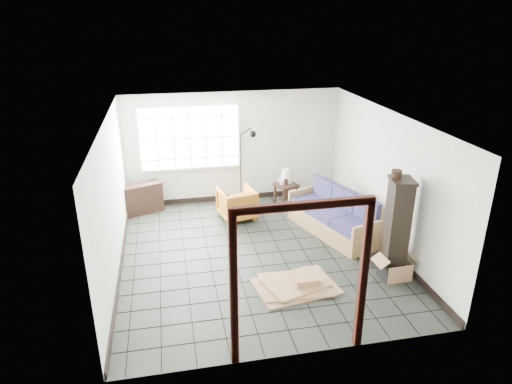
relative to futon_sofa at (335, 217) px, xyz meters
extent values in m
plane|color=black|center=(-1.76, -0.58, -0.34)|extent=(5.50, 5.50, 0.00)
cube|color=#B0B5AD|center=(-1.76, 2.17, 0.96)|extent=(5.00, 0.02, 2.60)
cube|color=#B0B5AD|center=(-1.76, -3.33, 0.96)|extent=(5.00, 0.02, 2.60)
cube|color=#B0B5AD|center=(-4.26, -0.58, 0.96)|extent=(0.02, 5.50, 2.60)
cube|color=#B0B5AD|center=(0.74, -0.58, 0.96)|extent=(0.02, 5.50, 2.60)
cube|color=white|center=(-1.76, -0.58, 2.26)|extent=(5.00, 5.50, 0.02)
cube|color=black|center=(-1.76, 2.15, -0.28)|extent=(4.95, 0.03, 0.12)
cube|color=black|center=(-4.24, -0.58, -0.28)|extent=(0.03, 5.45, 0.12)
cube|color=black|center=(0.72, -0.58, -0.28)|extent=(0.03, 5.45, 0.12)
cube|color=silver|center=(-2.76, 2.13, 1.26)|extent=(2.32, 0.06, 1.52)
cube|color=white|center=(-2.76, 2.09, 1.26)|extent=(2.20, 0.02, 1.40)
cube|color=#38130C|center=(-2.61, -3.28, 0.71)|extent=(0.10, 0.08, 2.10)
cube|color=#38130C|center=(-0.91, -3.28, 0.71)|extent=(0.10, 0.08, 2.10)
cube|color=#38130C|center=(-1.76, -3.28, 1.81)|extent=(1.80, 0.08, 0.10)
cube|color=olive|center=(-0.06, -0.02, -0.16)|extent=(1.39, 2.14, 0.36)
cube|color=olive|center=(0.27, -0.99, -0.02)|extent=(0.77, 0.31, 0.64)
cube|color=olive|center=(-0.39, 0.95, -0.02)|extent=(0.77, 0.31, 0.64)
cube|color=olive|center=(0.28, 0.09, 0.21)|extent=(0.72, 1.91, 0.70)
cube|color=#1A1D42|center=(0.13, -0.65, 0.10)|extent=(0.88, 0.83, 0.16)
cube|color=#1A1D42|center=(0.40, -0.56, 0.34)|extent=(0.34, 0.65, 0.52)
cube|color=#1A1D42|center=(-0.08, -0.03, 0.10)|extent=(0.88, 0.83, 0.16)
cube|color=#1A1D42|center=(0.19, 0.07, 0.34)|extent=(0.34, 0.65, 0.52)
cube|color=#1A1D42|center=(-0.29, 0.59, 0.10)|extent=(0.88, 0.83, 0.16)
cube|color=#1A1D42|center=(-0.02, 0.69, 0.34)|extent=(0.34, 0.65, 0.52)
imported|color=#9A5916|center=(-1.87, 1.10, 0.04)|extent=(0.85, 0.82, 0.75)
cube|color=black|center=(-0.62, 1.63, 0.14)|extent=(0.60, 0.60, 0.06)
cube|color=black|center=(-0.72, 1.39, -0.11)|extent=(0.06, 0.06, 0.46)
cube|color=black|center=(-0.38, 1.53, -0.11)|extent=(0.06, 0.06, 0.46)
cube|color=black|center=(-0.86, 1.73, -0.11)|extent=(0.06, 0.06, 0.46)
cube|color=black|center=(-0.52, 1.87, -0.11)|extent=(0.06, 0.06, 0.46)
cylinder|color=black|center=(-0.63, 1.59, 0.23)|extent=(0.10, 0.10, 0.13)
cylinder|color=black|center=(-0.63, 1.59, 0.34)|extent=(0.02, 0.02, 0.09)
cone|color=beige|center=(-0.63, 1.59, 0.45)|extent=(0.27, 0.27, 0.19)
cube|color=silver|center=(-0.63, 1.69, 0.21)|extent=(0.28, 0.24, 0.09)
cylinder|color=black|center=(-0.76, 1.68, 0.21)|extent=(0.03, 0.06, 0.05)
cylinder|color=black|center=(-1.65, 1.82, -0.32)|extent=(0.37, 0.37, 0.03)
cylinder|color=black|center=(-1.65, 1.82, 0.54)|extent=(0.03, 0.03, 1.70)
cylinder|color=black|center=(-1.51, 1.82, 1.43)|extent=(0.28, 0.14, 0.15)
sphere|color=black|center=(-1.37, 1.82, 1.35)|extent=(0.20, 0.20, 0.15)
cube|color=black|center=(-3.91, 1.82, 0.00)|extent=(0.94, 0.64, 0.68)
cube|color=black|center=(-3.91, 1.82, 0.01)|extent=(0.87, 0.57, 0.03)
cube|color=black|center=(0.39, -1.73, 0.53)|extent=(0.40, 0.49, 1.74)
cube|color=black|center=(0.39, -1.73, 1.40)|extent=(0.45, 0.54, 0.04)
cylinder|color=black|center=(0.31, -1.65, 1.49)|extent=(0.23, 0.23, 0.13)
cube|color=brown|center=(0.39, -1.84, -0.33)|extent=(0.47, 0.38, 0.02)
cube|color=black|center=(0.16, -1.85, -0.18)|extent=(0.03, 0.37, 0.31)
cube|color=brown|center=(0.62, -1.83, -0.18)|extent=(0.03, 0.37, 0.31)
cube|color=brown|center=(0.40, -2.02, -0.18)|extent=(0.46, 0.04, 0.31)
cube|color=brown|center=(0.38, -1.66, -0.18)|extent=(0.46, 0.04, 0.31)
cube|color=brown|center=(0.10, -1.85, 0.03)|extent=(0.19, 0.37, 0.13)
cube|color=brown|center=(0.68, -1.83, 0.03)|extent=(0.19, 0.37, 0.13)
cube|color=brown|center=(-1.36, -1.79, -0.32)|extent=(1.44, 1.12, 0.03)
cube|color=brown|center=(-1.36, -1.79, -0.30)|extent=(1.18, 0.90, 0.03)
cube|color=brown|center=(-1.36, -1.79, -0.27)|extent=(1.16, 0.98, 0.03)
cube|color=brown|center=(-1.19, -1.82, -0.20)|extent=(0.38, 0.31, 0.11)
camera|label=1|loc=(-3.28, -7.98, 3.95)|focal=32.00mm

